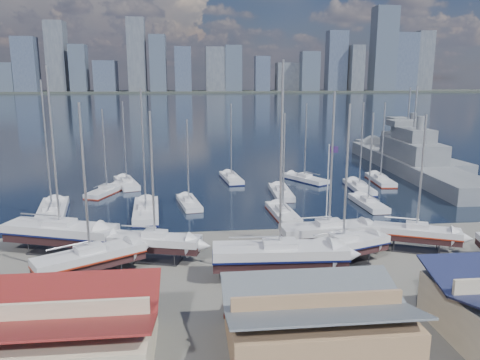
{
  "coord_description": "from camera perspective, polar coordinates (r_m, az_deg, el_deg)",
  "views": [
    {
      "loc": [
        -8.29,
        -54.27,
        18.23
      ],
      "look_at": [
        -1.61,
        8.0,
        4.56
      ],
      "focal_mm": 35.0,
      "sensor_mm": 36.0,
      "label": 1
    }
  ],
  "objects": [
    {
      "name": "sailboat_moored_2",
      "position": [
        83.03,
        -13.64,
        -0.5
      ],
      "size": [
        5.67,
        10.41,
        15.15
      ],
      "rotation": [
        0.0,
        0.0,
        1.87
      ],
      "color": "black",
      "rests_on": "water"
    },
    {
      "name": "flagpole",
      "position": [
        50.37,
        10.7,
        -1.24
      ],
      "size": [
        1.02,
        0.12,
        11.55
      ],
      "color": "white",
      "rests_on": "ground"
    },
    {
      "name": "naval_ship_east",
      "position": [
        98.05,
        20.12,
        1.83
      ],
      "size": [
        10.05,
        50.75,
        18.54
      ],
      "rotation": [
        0.0,
        0.0,
        1.53
      ],
      "color": "slate",
      "rests_on": "water"
    },
    {
      "name": "sailboat_cradle_3",
      "position": [
        43.8,
        4.84,
        -9.11
      ],
      "size": [
        12.58,
        4.1,
        19.77
      ],
      "rotation": [
        0.0,
        0.0,
        -0.05
      ],
      "color": "#2D2D33",
      "rests_on": "ground"
    },
    {
      "name": "sailboat_moored_0",
      "position": [
        68.05,
        -21.89,
        -3.87
      ],
      "size": [
        5.68,
        13.06,
        18.9
      ],
      "rotation": [
        0.0,
        0.0,
        1.75
      ],
      "color": "black",
      "rests_on": "water"
    },
    {
      "name": "sailboat_moored_6",
      "position": [
        63.36,
        5.23,
        -4.17
      ],
      "size": [
        3.36,
        9.84,
        14.47
      ],
      "rotation": [
        0.0,
        0.0,
        1.64
      ],
      "color": "black",
      "rests_on": "water"
    },
    {
      "name": "water",
      "position": [
        354.84,
        -4.85,
        9.3
      ],
      "size": [
        1400.0,
        600.0,
        0.4
      ],
      "primitive_type": "cube",
      "color": "#182538",
      "rests_on": "ground"
    },
    {
      "name": "far_shore",
      "position": [
        614.56,
        -5.45,
        10.66
      ],
      "size": [
        1400.0,
        80.0,
        2.2
      ],
      "primitive_type": "cube",
      "color": "#2D332D",
      "rests_on": "ground"
    },
    {
      "name": "sailboat_cradle_5",
      "position": [
        47.65,
        12.44,
        -7.82
      ],
      "size": [
        10.19,
        5.95,
        15.92
      ],
      "rotation": [
        0.0,
        0.0,
        0.35
      ],
      "color": "#2D2D33",
      "rests_on": "ground"
    },
    {
      "name": "sailboat_moored_3",
      "position": [
        65.13,
        -11.38,
        -3.91
      ],
      "size": [
        4.18,
        12.08,
        17.75
      ],
      "rotation": [
        0.0,
        0.0,
        1.64
      ],
      "color": "black",
      "rests_on": "water"
    },
    {
      "name": "sailboat_moored_8",
      "position": [
        85.15,
        7.86,
        0.04
      ],
      "size": [
        7.39,
        9.82,
        14.65
      ],
      "rotation": [
        0.0,
        0.0,
        2.11
      ],
      "color": "black",
      "rests_on": "water"
    },
    {
      "name": "car_c",
      "position": [
        38.93,
        3.86,
        -14.48
      ],
      "size": [
        3.23,
        5.38,
        1.4
      ],
      "primitive_type": "imported",
      "rotation": [
        0.0,
        0.0,
        -0.19
      ],
      "color": "gray",
      "rests_on": "ground"
    },
    {
      "name": "sailboat_cradle_6",
      "position": [
        53.82,
        20.72,
        -6.06
      ],
      "size": [
        9.26,
        5.9,
        14.66
      ],
      "rotation": [
        0.0,
        0.0,
        -0.41
      ],
      "color": "#2D2D33",
      "rests_on": "ground"
    },
    {
      "name": "sailboat_moored_4",
      "position": [
        68.67,
        -6.24,
        -2.88
      ],
      "size": [
        3.99,
        9.0,
        13.14
      ],
      "rotation": [
        0.0,
        0.0,
        1.75
      ],
      "color": "black",
      "rests_on": "water"
    },
    {
      "name": "shed_red",
      "position": [
        33.86,
        -23.01,
        -16.78
      ],
      "size": [
        14.7,
        9.45,
        4.51
      ],
      "color": "#BFB293",
      "rests_on": "ground"
    },
    {
      "name": "sailboat_moored_11",
      "position": [
        87.02,
        16.73,
        -0.1
      ],
      "size": [
        3.56,
        10.14,
        14.87
      ],
      "rotation": [
        0.0,
        0.0,
        1.49
      ],
      "color": "black",
      "rests_on": "water"
    },
    {
      "name": "sailboat_moored_9",
      "position": [
        70.52,
        15.34,
        -2.85
      ],
      "size": [
        2.95,
        9.47,
        14.17
      ],
      "rotation": [
        0.0,
        0.0,
        1.61
      ],
      "color": "black",
      "rests_on": "water"
    },
    {
      "name": "car_b",
      "position": [
        39.53,
        4.73,
        -14.1
      ],
      "size": [
        4.34,
        2.67,
        1.35
      ],
      "primitive_type": "imported",
      "rotation": [
        0.0,
        0.0,
        1.9
      ],
      "color": "gray",
      "rests_on": "ground"
    },
    {
      "name": "skyline",
      "position": [
        608.38,
        -6.27,
        14.21
      ],
      "size": [
        639.14,
        43.8,
        107.69
      ],
      "color": "#475166",
      "rests_on": "far_shore"
    },
    {
      "name": "shed_grey",
      "position": [
        33.56,
        9.35,
        -16.5
      ],
      "size": [
        12.6,
        8.4,
        4.17
      ],
      "color": "#8C6B4C",
      "rests_on": "ground"
    },
    {
      "name": "naval_ship_west",
      "position": [
        113.38,
        19.52,
        3.2
      ],
      "size": [
        9.91,
        40.84,
        17.64
      ],
      "rotation": [
        0.0,
        0.0,
        1.66
      ],
      "color": "slate",
      "rests_on": "water"
    },
    {
      "name": "sailboat_cradle_0",
      "position": [
        53.34,
        -21.04,
        -5.97
      ],
      "size": [
        12.67,
        7.25,
        19.47
      ],
      "rotation": [
        0.0,
        0.0,
        -0.34
      ],
      "color": "#2D2D33",
      "rests_on": "ground"
    },
    {
      "name": "sailboat_moored_1",
      "position": [
        78.48,
        -15.9,
        -1.37
      ],
      "size": [
        6.03,
        9.77,
        14.16
      ],
      "rotation": [
        0.0,
        0.0,
        1.18
      ],
      "color": "black",
      "rests_on": "water"
    },
    {
      "name": "sailboat_cradle_1",
      "position": [
        45.61,
        -17.8,
        -9.04
      ],
      "size": [
        10.04,
        7.64,
        16.22
      ],
      "rotation": [
        0.0,
        0.0,
        0.55
      ],
      "color": "#2D2D33",
      "rests_on": "ground"
    },
    {
      "name": "sailboat_moored_5",
      "position": [
        84.88,
        -1.07,
        0.12
      ],
      "size": [
        3.87,
        9.96,
        14.5
      ],
      "rotation": [
        0.0,
        0.0,
        1.69
      ],
      "color": "black",
      "rests_on": "water"
    },
    {
      "name": "sailboat_cradle_2",
      "position": [
        48.44,
        -10.32,
        -7.43
      ],
      "size": [
        9.62,
        5.03,
        15.18
      ],
      "rotation": [
        0.0,
        0.0,
        -0.28
      ],
      "color": "#2D2D33",
      "rests_on": "ground"
    },
    {
      "name": "sailboat_cradle_4",
      "position": [
        51.44,
        10.77,
        -6.16
      ],
      "size": [
        10.63,
        3.82,
        16.93
      ],
      "rotation": [
        0.0,
        0.0,
        0.09
      ],
      "color": "#2D2D33",
      "rests_on": "ground"
    },
    {
      "name": "car_d",
      "position": [
        39.82,
        14.09,
        -14.27
      ],
      "size": [
        3.4,
        4.92,
        1.32
      ],
      "primitive_type": "imported",
      "rotation": [
        0.0,
        0.0,
        -0.38
      ],
      "color": "gray",
      "rests_on": "ground"
    },
    {
      "name": "sailboat_moored_10",
      "position": [
        80.29,
        14.31,
        -0.98
      ],
      "size": [
        3.31,
        10.25,
        15.14
      ],
      "rotation": [
        0.0,
        0.0,
        1.52
      ],
      "color": "black",
      "rests_on": "water"
    },
    {
      "name": "car_a",
      "position": [
        38.62,
        -0.28,
        -14.75
      ],
      "size": [
        2.76,
        4.18,
        1.32
      ],
      "primitive_type": "imported",
      "rotation": [
        0.0,
        0.0,
        -0.34
      ],
      "color": "gray",
      "rests_on": "ground"
    },
    {
      "name": "ground",
      "position": [
        48.59,
        4.21,
        -9.76
      ],
      "size": [
        1400.0,
        1400.0,
        0.0
      ],
      "primitive_type": "plane",
      "color": "#605E59",
      "rests_on": "ground"
    },
    {
      "name": "sailboat_moored_7",
      "position": [
        74.51,
        5.04,
        -1.64
      ],
      "size": [
        3.09,
        10.02,
        15.0
      ],
      "rotation": [
        0.0,
        0.0,
        1.54
      ],
      "color": "black",
      "rests_on": "water"
    }
  ]
}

